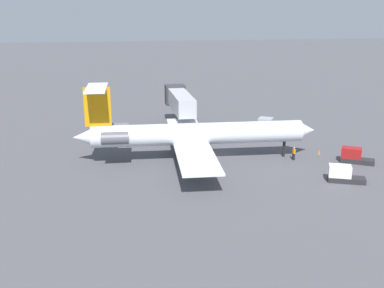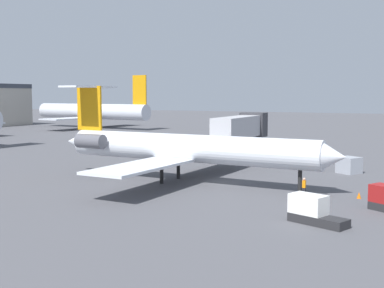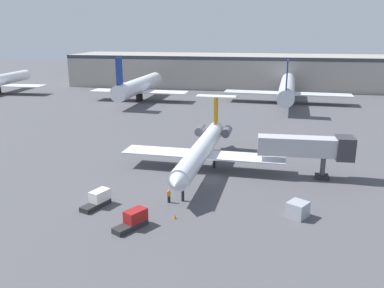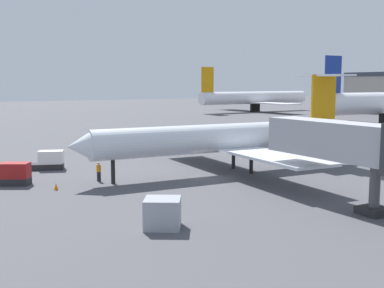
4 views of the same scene
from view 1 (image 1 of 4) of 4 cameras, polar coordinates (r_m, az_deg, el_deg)
The scene contains 8 objects.
ground_plane at distance 60.83m, azimuth 3.08°, elevation -1.50°, with size 400.00×400.00×0.10m, color #4C4C51.
regional_jet at distance 58.20m, azimuth -0.14°, elevation 1.28°, with size 24.67×30.59×9.53m.
jet_bridge at distance 73.14m, azimuth -1.56°, elevation 5.34°, with size 13.21×3.26×6.23m.
ground_crew_marshaller at distance 60.31m, azimuth 12.35°, elevation -1.14°, with size 0.42×0.29×1.69m.
baggage_tug_lead at distance 54.37m, azimuth 17.97°, elevation -3.59°, with size 2.71×4.24×1.90m.
baggage_tug_trailing at distance 61.32m, azimuth 19.22°, elevation -1.42°, with size 3.21×4.16×1.90m.
cargo_container_uld at distance 74.49m, azimuth 9.00°, elevation 2.49°, with size 2.82×2.87×1.80m.
traffic_cone_near at distance 63.57m, azimuth 15.29°, elevation -0.97°, with size 0.36×0.36×0.55m.
Camera 1 is at (-56.45, 12.38, 18.94)m, focal length 43.58 mm.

